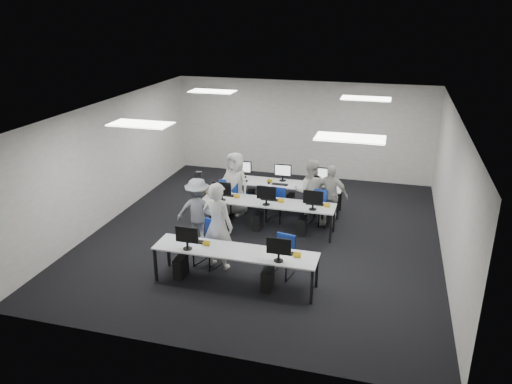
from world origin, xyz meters
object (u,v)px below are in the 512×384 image
(chair_5, at_px, (235,202))
(chair_3, at_px, (276,211))
(chair_1, at_px, (282,263))
(chair_6, at_px, (270,207))
(student_0, at_px, (218,226))
(chair_2, at_px, (226,206))
(desk_front, at_px, (235,253))
(student_2, at_px, (235,184))
(student_1, at_px, (310,191))
(photographer, at_px, (198,211))
(chair_7, at_px, (320,212))
(chair_0, at_px, (209,252))
(desk_mid, at_px, (268,204))
(chair_4, at_px, (311,213))
(student_3, at_px, (330,195))

(chair_5, bearing_deg, chair_3, 7.84)
(chair_1, relative_size, chair_6, 0.92)
(student_0, bearing_deg, chair_2, -62.99)
(desk_front, height_order, student_0, student_0)
(chair_3, height_order, student_2, student_2)
(student_1, bearing_deg, chair_6, -7.62)
(student_2, height_order, photographer, student_2)
(student_2, bearing_deg, chair_5, 136.61)
(desk_front, distance_m, chair_7, 3.53)
(student_1, bearing_deg, chair_0, 52.21)
(desk_mid, height_order, photographer, photographer)
(chair_3, xyz_separation_m, chair_5, (-1.15, 0.21, 0.04))
(chair_4, bearing_deg, photographer, -152.89)
(student_2, xyz_separation_m, photographer, (-0.31, -1.82, -0.06))
(chair_0, height_order, chair_1, chair_0)
(chair_3, bearing_deg, student_3, 12.45)
(student_3, bearing_deg, student_2, -173.40)
(chair_7, relative_size, student_1, 0.59)
(student_0, xyz_separation_m, student_3, (1.92, 2.77, -0.16))
(student_2, bearing_deg, photographer, -78.88)
(chair_6, relative_size, student_0, 0.49)
(student_2, bearing_deg, chair_2, -102.97)
(chair_0, bearing_deg, desk_front, -19.88)
(chair_0, bearing_deg, chair_5, 114.16)
(chair_4, xyz_separation_m, chair_6, (-1.07, 0.08, 0.01))
(chair_5, bearing_deg, student_1, 15.17)
(chair_6, bearing_deg, chair_1, -63.42)
(chair_7, bearing_deg, student_1, -170.02)
(chair_6, height_order, chair_7, chair_7)
(chair_4, xyz_separation_m, student_0, (-1.49, -2.67, 0.65))
(chair_0, relative_size, student_3, 0.62)
(chair_2, distance_m, chair_4, 2.19)
(desk_mid, distance_m, student_3, 1.56)
(photographer, bearing_deg, chair_6, -132.98)
(desk_front, bearing_deg, chair_5, 107.75)
(desk_mid, height_order, student_0, student_0)
(student_1, xyz_separation_m, photographer, (-2.25, -1.79, -0.05))
(chair_5, distance_m, student_0, 2.96)
(chair_3, relative_size, student_1, 0.50)
(chair_4, relative_size, student_3, 0.57)
(desk_mid, xyz_separation_m, chair_7, (1.14, 0.72, -0.37))
(chair_2, height_order, student_2, student_2)
(chair_4, distance_m, student_0, 3.13)
(student_1, bearing_deg, chair_7, 174.13)
(chair_5, relative_size, student_2, 0.57)
(chair_6, height_order, student_3, student_3)
(chair_7, bearing_deg, chair_0, -115.66)
(student_0, bearing_deg, chair_7, -110.23)
(chair_3, bearing_deg, student_1, 13.30)
(desk_front, xyz_separation_m, chair_4, (0.94, 3.25, -0.40))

